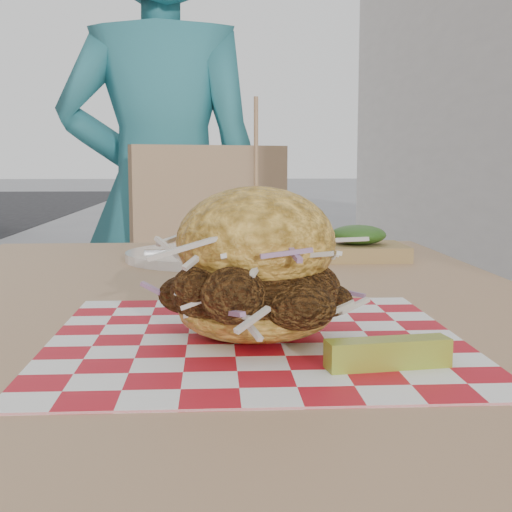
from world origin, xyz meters
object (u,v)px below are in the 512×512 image
object	(u,v)px
diner	(163,204)
patio_chair	(198,305)
patio_table	(209,368)
sandwich	(256,273)

from	to	relation	value
diner	patio_chair	world-z (taller)	diner
patio_chair	patio_table	bearing A→B (deg)	-107.68
patio_table	patio_chair	distance (m)	0.97
patio_chair	sandwich	bearing A→B (deg)	-105.87
patio_table	sandwich	distance (m)	0.23
diner	patio_table	bearing A→B (deg)	99.95
patio_table	sandwich	size ratio (longest dim) A/B	5.74
patio_chair	sandwich	size ratio (longest dim) A/B	4.55
sandwich	patio_chair	bearing A→B (deg)	93.80
patio_chair	sandwich	world-z (taller)	sandwich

